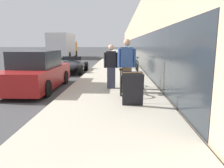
{
  "coord_description": "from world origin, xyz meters",
  "views": [
    {
      "loc": [
        5.34,
        -5.97,
        1.81
      ],
      "look_at": [
        4.71,
        12.02,
        -1.53
      ],
      "focal_mm": 35.0,
      "sensor_mm": 36.0,
      "label": 1
    }
  ],
  "objects_px": {
    "tandem_bicycle": "(121,80)",
    "vintage_roadster_curbside": "(70,66)",
    "cruiser_bike_nearest": "(137,65)",
    "moving_truck": "(63,46)",
    "person_rider": "(127,66)",
    "bike_rack_hoop": "(130,64)",
    "person_bystander": "(111,66)",
    "sandwich_board_sign": "(133,89)",
    "cruiser_bike_middle": "(131,62)",
    "parked_sedan_curbside": "(37,72)"
  },
  "relations": [
    {
      "from": "person_rider",
      "to": "moving_truck",
      "type": "distance_m",
      "value": 21.62
    },
    {
      "from": "tandem_bicycle",
      "to": "moving_truck",
      "type": "height_order",
      "value": "moving_truck"
    },
    {
      "from": "person_bystander",
      "to": "vintage_roadster_curbside",
      "type": "relative_size",
      "value": 0.41
    },
    {
      "from": "bike_rack_hoop",
      "to": "vintage_roadster_curbside",
      "type": "distance_m",
      "value": 3.95
    },
    {
      "from": "person_bystander",
      "to": "parked_sedan_curbside",
      "type": "height_order",
      "value": "person_bystander"
    },
    {
      "from": "tandem_bicycle",
      "to": "cruiser_bike_nearest",
      "type": "distance_m",
      "value": 5.42
    },
    {
      "from": "person_rider",
      "to": "moving_truck",
      "type": "bearing_deg",
      "value": 110.04
    },
    {
      "from": "person_rider",
      "to": "vintage_roadster_curbside",
      "type": "relative_size",
      "value": 0.46
    },
    {
      "from": "bike_rack_hoop",
      "to": "vintage_roadster_curbside",
      "type": "relative_size",
      "value": 0.21
    },
    {
      "from": "moving_truck",
      "to": "sandwich_board_sign",
      "type": "bearing_deg",
      "value": -71.02
    },
    {
      "from": "cruiser_bike_nearest",
      "to": "sandwich_board_sign",
      "type": "distance_m",
      "value": 7.24
    },
    {
      "from": "person_bystander",
      "to": "cruiser_bike_middle",
      "type": "xyz_separation_m",
      "value": [
        1.1,
        7.36,
        -0.46
      ]
    },
    {
      "from": "person_bystander",
      "to": "moving_truck",
      "type": "distance_m",
      "value": 20.81
    },
    {
      "from": "person_rider",
      "to": "parked_sedan_curbside",
      "type": "height_order",
      "value": "person_rider"
    },
    {
      "from": "person_rider",
      "to": "moving_truck",
      "type": "relative_size",
      "value": 0.26
    },
    {
      "from": "sandwich_board_sign",
      "to": "tandem_bicycle",
      "type": "bearing_deg",
      "value": 99.46
    },
    {
      "from": "cruiser_bike_middle",
      "to": "sandwich_board_sign",
      "type": "height_order",
      "value": "sandwich_board_sign"
    },
    {
      "from": "cruiser_bike_nearest",
      "to": "cruiser_bike_middle",
      "type": "height_order",
      "value": "cruiser_bike_nearest"
    },
    {
      "from": "person_rider",
      "to": "tandem_bicycle",
      "type": "bearing_deg",
      "value": 122.69
    },
    {
      "from": "person_rider",
      "to": "bike_rack_hoop",
      "type": "distance_m",
      "value": 4.82
    },
    {
      "from": "bike_rack_hoop",
      "to": "cruiser_bike_nearest",
      "type": "height_order",
      "value": "cruiser_bike_nearest"
    },
    {
      "from": "cruiser_bike_nearest",
      "to": "cruiser_bike_middle",
      "type": "bearing_deg",
      "value": 95.91
    },
    {
      "from": "person_bystander",
      "to": "parked_sedan_curbside",
      "type": "distance_m",
      "value": 3.01
    },
    {
      "from": "vintage_roadster_curbside",
      "to": "moving_truck",
      "type": "bearing_deg",
      "value": 106.09
    },
    {
      "from": "sandwich_board_sign",
      "to": "moving_truck",
      "type": "xyz_separation_m",
      "value": [
        -7.53,
        21.88,
        0.92
      ]
    },
    {
      "from": "sandwich_board_sign",
      "to": "parked_sedan_curbside",
      "type": "height_order",
      "value": "parked_sedan_curbside"
    },
    {
      "from": "parked_sedan_curbside",
      "to": "sandwich_board_sign",
      "type": "bearing_deg",
      "value": -35.96
    },
    {
      "from": "cruiser_bike_nearest",
      "to": "moving_truck",
      "type": "distance_m",
      "value": 16.84
    },
    {
      "from": "vintage_roadster_curbside",
      "to": "moving_truck",
      "type": "xyz_separation_m",
      "value": [
        -4.06,
        14.07,
        1.09
      ]
    },
    {
      "from": "bike_rack_hoop",
      "to": "cruiser_bike_nearest",
      "type": "relative_size",
      "value": 0.48
    },
    {
      "from": "tandem_bicycle",
      "to": "parked_sedan_curbside",
      "type": "distance_m",
      "value": 3.42
    },
    {
      "from": "person_bystander",
      "to": "tandem_bicycle",
      "type": "bearing_deg",
      "value": -45.59
    },
    {
      "from": "person_rider",
      "to": "bike_rack_hoop",
      "type": "xyz_separation_m",
      "value": [
        0.32,
        4.8,
        -0.4
      ]
    },
    {
      "from": "person_rider",
      "to": "person_bystander",
      "type": "xyz_separation_m",
      "value": [
        -0.55,
        0.67,
        -0.09
      ]
    },
    {
      "from": "tandem_bicycle",
      "to": "person_bystander",
      "type": "xyz_separation_m",
      "value": [
        -0.35,
        0.36,
        0.45
      ]
    },
    {
      "from": "parked_sedan_curbside",
      "to": "person_bystander",
      "type": "bearing_deg",
      "value": -7.62
    },
    {
      "from": "person_bystander",
      "to": "vintage_roadster_curbside",
      "type": "height_order",
      "value": "person_bystander"
    },
    {
      "from": "tandem_bicycle",
      "to": "vintage_roadster_curbside",
      "type": "bearing_deg",
      "value": 117.99
    },
    {
      "from": "bike_rack_hoop",
      "to": "moving_truck",
      "type": "distance_m",
      "value": 17.35
    },
    {
      "from": "sandwich_board_sign",
      "to": "vintage_roadster_curbside",
      "type": "xyz_separation_m",
      "value": [
        -3.47,
        7.82,
        -0.18
      ]
    },
    {
      "from": "bike_rack_hoop",
      "to": "moving_truck",
      "type": "xyz_separation_m",
      "value": [
        -7.72,
        15.51,
        0.85
      ]
    },
    {
      "from": "parked_sedan_curbside",
      "to": "moving_truck",
      "type": "xyz_separation_m",
      "value": [
        -3.88,
        19.24,
        0.83
      ]
    },
    {
      "from": "person_rider",
      "to": "cruiser_bike_middle",
      "type": "height_order",
      "value": "person_rider"
    },
    {
      "from": "person_rider",
      "to": "parked_sedan_curbside",
      "type": "xyz_separation_m",
      "value": [
        -3.52,
        1.06,
        -0.38
      ]
    },
    {
      "from": "moving_truck",
      "to": "bike_rack_hoop",
      "type": "bearing_deg",
      "value": -63.53
    },
    {
      "from": "cruiser_bike_middle",
      "to": "parked_sedan_curbside",
      "type": "height_order",
      "value": "parked_sedan_curbside"
    },
    {
      "from": "sandwich_board_sign",
      "to": "vintage_roadster_curbside",
      "type": "relative_size",
      "value": 0.23
    },
    {
      "from": "tandem_bicycle",
      "to": "person_rider",
      "type": "distance_m",
      "value": 0.66
    },
    {
      "from": "person_rider",
      "to": "vintage_roadster_curbside",
      "type": "height_order",
      "value": "person_rider"
    },
    {
      "from": "person_bystander",
      "to": "sandwich_board_sign",
      "type": "height_order",
      "value": "person_bystander"
    }
  ]
}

